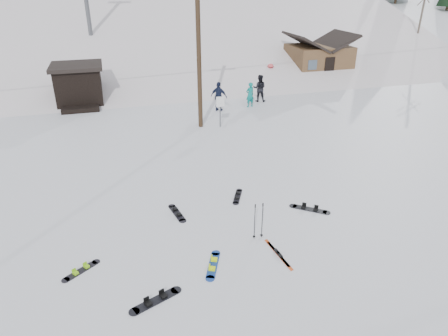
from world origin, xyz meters
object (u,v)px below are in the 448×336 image
object	(u,v)px
cabin	(318,60)
hero_skis	(278,254)
utility_pole	(199,46)
hero_snowboard	(213,265)

from	to	relation	value
cabin	hero_skis	bearing A→B (deg)	-120.60
hero_skis	cabin	bearing A→B (deg)	52.87
utility_pole	cabin	world-z (taller)	utility_pole
hero_skis	utility_pole	bearing A→B (deg)	81.74
cabin	hero_skis	world-z (taller)	cabin
cabin	utility_pole	bearing A→B (deg)	-142.44
utility_pole	hero_skis	world-z (taller)	utility_pole
hero_snowboard	hero_skis	world-z (taller)	hero_snowboard
hero_snowboard	hero_skis	xyz separation A→B (m)	(2.16, -0.06, -0.00)
utility_pole	hero_skis	distance (m)	13.47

